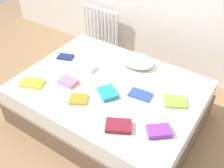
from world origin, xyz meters
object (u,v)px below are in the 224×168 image
at_px(bed, 110,102).
at_px(pillow, 136,60).
at_px(textbook_orange, 78,99).
at_px(textbook_teal, 108,93).
at_px(radiator, 100,26).
at_px(textbook_purple, 159,131).
at_px(textbook_navy, 65,57).
at_px(textbook_yellow, 32,83).
at_px(textbook_blue, 140,95).
at_px(textbook_pink, 68,82).
at_px(textbook_white, 88,67).
at_px(textbook_lime, 175,102).
at_px(textbook_maroon, 118,126).

height_order(bed, pillow, pillow).
height_order(bed, textbook_orange, textbook_orange).
height_order(pillow, textbook_teal, pillow).
xyz_separation_m(radiator, textbook_teal, (1.05, -1.34, 0.10)).
xyz_separation_m(pillow, textbook_purple, (0.70, -0.82, -0.03)).
xyz_separation_m(textbook_navy, textbook_yellow, (0.05, -0.60, 0.00)).
height_order(textbook_purple, textbook_blue, textbook_purple).
xyz_separation_m(textbook_pink, textbook_white, (0.01, 0.34, -0.00)).
xyz_separation_m(textbook_pink, textbook_yellow, (-0.32, -0.23, -0.01)).
bearing_deg(textbook_blue, radiator, 132.61).
xyz_separation_m(textbook_pink, textbook_orange, (0.27, -0.15, -0.01)).
bearing_deg(textbook_lime, textbook_teal, 174.85).
distance_m(bed, textbook_lime, 0.77).
relative_size(textbook_maroon, textbook_yellow, 0.95).
xyz_separation_m(textbook_yellow, textbook_orange, (0.59, 0.08, -0.00)).
bearing_deg(radiator, textbook_pink, -67.66).
height_order(textbook_teal, textbook_orange, textbook_teal).
bearing_deg(pillow, textbook_pink, -120.93).
height_order(textbook_pink, textbook_orange, textbook_pink).
distance_m(textbook_maroon, textbook_lime, 0.67).
distance_m(textbook_purple, textbook_yellow, 1.47).
xyz_separation_m(textbook_purple, textbook_teal, (-0.67, 0.18, -0.00)).
bearing_deg(textbook_yellow, bed, 10.11).
bearing_deg(textbook_purple, textbook_maroon, 163.22).
bearing_deg(textbook_maroon, pillow, 82.59).
bearing_deg(textbook_teal, pillow, 126.27).
relative_size(radiator, textbook_orange, 3.59).
height_order(pillow, textbook_maroon, pillow).
distance_m(textbook_purple, textbook_lime, 0.46).
height_order(textbook_navy, textbook_yellow, textbook_yellow).
xyz_separation_m(textbook_pink, textbook_purple, (1.14, -0.09, 0.00)).
relative_size(textbook_navy, textbook_white, 1.01).
bearing_deg(textbook_pink, textbook_yellow, -144.01).
relative_size(textbook_yellow, textbook_white, 1.29).
height_order(bed, textbook_blue, textbook_blue).
distance_m(textbook_pink, textbook_maroon, 0.84).
relative_size(textbook_teal, textbook_orange, 1.14).
distance_m(bed, textbook_purple, 0.86).
relative_size(textbook_purple, textbook_maroon, 0.90).
xyz_separation_m(textbook_blue, textbook_orange, (-0.49, -0.41, 0.00)).
bearing_deg(bed, textbook_purple, -23.14).
bearing_deg(textbook_purple, textbook_yellow, 145.13).
bearing_deg(textbook_teal, textbook_maroon, -9.98).
height_order(textbook_pink, textbook_yellow, textbook_pink).
bearing_deg(textbook_white, bed, -16.40).
distance_m(radiator, textbook_blue, 1.78).
bearing_deg(textbook_teal, textbook_blue, 65.01).
relative_size(bed, textbook_orange, 10.97).
relative_size(textbook_purple, textbook_yellow, 0.85).
distance_m(textbook_navy, textbook_yellow, 0.60).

